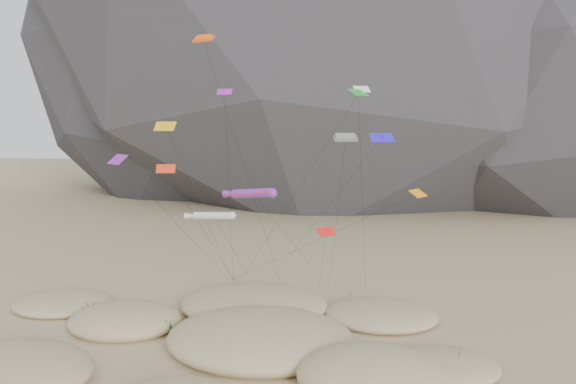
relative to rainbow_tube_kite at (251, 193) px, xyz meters
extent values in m
plane|color=#CCB789|center=(1.09, -12.08, -13.51)|extent=(500.00, 500.00, 0.00)
ellipsoid|color=#2B2B30|center=(-35.91, 110.92, 30.49)|extent=(136.20, 127.83, 116.00)
ellipsoid|color=black|center=(57.09, 97.92, 24.49)|extent=(130.55, 126.41, 100.00)
ellipsoid|color=#CCB789|center=(-17.00, -17.80, -12.71)|extent=(14.69, 12.48, 3.53)
ellipsoid|color=#CCB789|center=(12.60, -14.48, -12.59)|extent=(12.14, 10.32, 4.08)
ellipsoid|color=#CCB789|center=(-12.41, -4.53, -12.82)|extent=(11.71, 9.96, 3.06)
ellipsoid|color=#CCB789|center=(2.32, -7.83, -12.62)|extent=(17.64, 15.00, 3.95)
ellipsoid|color=#CCB789|center=(18.70, -10.69, -13.06)|extent=(9.44, 8.02, 1.98)
ellipsoid|color=#CCB789|center=(-0.20, 2.23, -12.81)|extent=(16.67, 14.17, 3.09)
ellipsoid|color=#CCB789|center=(13.83, 1.14, -12.98)|extent=(12.13, 10.31, 2.36)
ellipsoid|color=#CCB789|center=(-22.08, 0.61, -13.05)|extent=(11.36, 9.65, 2.02)
ellipsoid|color=black|center=(-13.60, -16.26, -12.71)|extent=(2.41, 2.06, 0.72)
ellipsoid|color=black|center=(11.03, -15.46, -12.51)|extent=(3.43, 2.94, 1.03)
ellipsoid|color=black|center=(-11.77, -6.32, -12.71)|extent=(3.25, 2.78, 0.98)
ellipsoid|color=black|center=(-8.15, -5.65, -12.81)|extent=(2.35, 2.01, 0.70)
ellipsoid|color=black|center=(4.44, -7.48, -12.41)|extent=(2.94, 2.52, 0.88)
ellipsoid|color=black|center=(6.42, -5.79, -12.51)|extent=(2.39, 2.04, 0.72)
ellipsoid|color=black|center=(3.29, -10.03, -12.61)|extent=(2.53, 2.17, 0.76)
ellipsoid|color=black|center=(19.42, -9.99, -12.91)|extent=(2.43, 2.08, 0.73)
ellipsoid|color=black|center=(-0.61, 3.47, -12.51)|extent=(3.02, 2.59, 0.91)
ellipsoid|color=black|center=(2.05, 0.52, -12.61)|extent=(2.34, 2.00, 0.70)
ellipsoid|color=black|center=(13.91, 1.37, -12.81)|extent=(2.54, 2.18, 0.76)
ellipsoid|color=black|center=(11.84, -0.16, -12.91)|extent=(2.22, 1.90, 0.67)
ellipsoid|color=black|center=(-20.11, 1.33, -13.01)|extent=(2.25, 1.92, 0.67)
ellipsoid|color=black|center=(-17.78, -2.06, -13.11)|extent=(1.74, 1.49, 0.52)
cylinder|color=#3F2D1E|center=(-4.11, 10.16, -13.36)|extent=(0.08, 0.08, 0.30)
cylinder|color=#3F2D1E|center=(-0.29, 12.13, -13.36)|extent=(0.08, 0.08, 0.30)
cylinder|color=#3F2D1E|center=(6.41, 12.18, -13.36)|extent=(0.08, 0.08, 0.30)
cylinder|color=#3F2D1E|center=(8.39, 14.22, -13.36)|extent=(0.08, 0.08, 0.30)
cylinder|color=#3F2D1E|center=(10.44, 8.95, -13.36)|extent=(0.08, 0.08, 0.30)
cylinder|color=#3F2D1E|center=(-2.07, 10.66, -13.36)|extent=(0.08, 0.08, 0.30)
cylinder|color=#3F2D1E|center=(12.28, 10.81, -13.36)|extent=(0.08, 0.08, 0.30)
cylinder|color=#3F2D1E|center=(-5.28, 13.83, -13.36)|extent=(0.08, 0.08, 0.30)
cylinder|color=#F11941|center=(0.21, -0.13, 0.04)|extent=(5.10, 3.28, 1.49)
sphere|color=#F11941|center=(2.51, -1.33, 0.24)|extent=(1.00, 1.00, 1.00)
cone|color=#F11941|center=(-2.32, 1.20, -0.22)|extent=(2.30, 1.76, 1.07)
cylinder|color=black|center=(3.45, 7.29, -6.74)|extent=(6.51, 14.86, 13.56)
cylinder|color=silver|center=(-4.00, -0.48, -2.38)|extent=(4.76, 2.22, 1.08)
sphere|color=silver|center=(-1.76, -1.23, -2.19)|extent=(0.79, 0.79, 0.79)
cone|color=silver|center=(-6.47, 0.33, -2.62)|extent=(2.05, 1.25, 0.81)
cylinder|color=black|center=(-3.04, 5.78, -7.95)|extent=(1.96, 12.54, 11.14)
cube|color=#FD4D0D|center=(-5.72, 3.10, 16.34)|extent=(2.64, 1.69, 0.73)
cube|color=#FD4D0D|center=(-5.72, 3.10, 16.53)|extent=(2.22, 1.37, 0.71)
cylinder|color=black|center=(-2.21, 8.01, 1.42)|extent=(7.05, 9.85, 29.86)
cube|color=#E55318|center=(9.75, 3.11, 5.71)|extent=(2.70, 1.64, 0.69)
cube|color=#E55318|center=(9.75, 3.11, 5.94)|extent=(2.28, 1.33, 0.68)
cylinder|color=black|center=(8.69, 7.81, -3.90)|extent=(2.14, 9.42, 19.23)
cube|color=orange|center=(16.85, -3.68, 0.76)|extent=(1.92, 2.16, 0.66)
cube|color=orange|center=(16.85, -3.68, 0.61)|extent=(0.27, 0.29, 0.66)
cylinder|color=black|center=(5.79, 5.08, -6.35)|extent=(22.15, 17.54, 14.24)
cube|color=red|center=(8.13, -2.98, -3.28)|extent=(1.96, 1.69, 0.77)
cube|color=red|center=(8.13, -2.98, -3.43)|extent=(0.32, 0.34, 0.59)
cylinder|color=black|center=(7.27, 4.60, -8.37)|extent=(1.74, 15.17, 10.20)
cube|color=red|center=(-7.10, -5.88, 3.01)|extent=(1.96, 1.26, 0.80)
cube|color=red|center=(-7.10, -5.88, 2.86)|extent=(0.28, 0.33, 0.60)
cylinder|color=black|center=(-6.19, 3.98, -5.22)|extent=(1.85, 19.73, 16.49)
cube|color=#2518D0|center=(13.43, -1.67, 5.92)|extent=(2.48, 1.64, 0.88)
cube|color=#2518D0|center=(13.43, -1.67, 5.77)|extent=(0.32, 0.32, 0.78)
cylinder|color=black|center=(6.57, 5.23, -3.77)|extent=(13.75, 13.83, 19.40)
cube|color=purple|center=(-13.34, -2.75, 3.63)|extent=(2.65, 2.46, 0.98)
cube|color=purple|center=(-13.34, -2.75, 3.48)|extent=(0.42, 0.42, 0.82)
cylinder|color=black|center=(-8.72, 3.71, -4.91)|extent=(9.26, 12.94, 17.10)
cube|color=green|center=(11.05, 0.70, 10.43)|extent=(2.21, 2.37, 0.73)
cube|color=green|center=(11.05, 0.70, 10.28)|extent=(0.30, 0.31, 0.73)
cylinder|color=black|center=(11.67, 5.76, -1.52)|extent=(1.26, 10.13, 23.89)
cube|color=silver|center=(11.38, 2.11, 10.83)|extent=(1.88, 1.42, 0.71)
cube|color=silver|center=(11.38, 2.11, 10.68)|extent=(0.28, 0.30, 0.57)
cylinder|color=black|center=(3.63, 6.14, -1.32)|extent=(15.52, 8.08, 24.30)
cube|color=gold|center=(-8.54, -1.77, 7.02)|extent=(2.19, 1.07, 0.96)
cube|color=gold|center=(-8.54, -1.77, 6.87)|extent=(0.27, 0.34, 0.71)
cylinder|color=black|center=(-6.33, 4.19, -3.22)|extent=(4.46, 11.96, 20.49)
cube|color=purple|center=(-3.21, 2.06, 10.65)|extent=(1.60, 0.81, 0.67)
cube|color=purple|center=(-3.21, 2.06, 10.50)|extent=(0.19, 0.23, 0.54)
cylinder|color=black|center=(-4.24, 7.95, -1.40)|extent=(2.10, 11.80, 24.12)
camera|label=1|loc=(11.56, -57.41, 7.54)|focal=35.00mm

